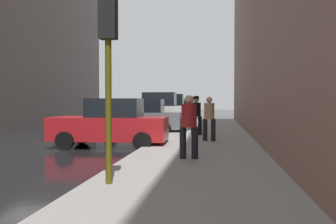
% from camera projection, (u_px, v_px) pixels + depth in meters
% --- Properties ---
extents(ground_plane, '(120.00, 120.00, 0.00)m').
position_uv_depth(ground_plane, '(34.00, 148.00, 13.45)').
color(ground_plane, black).
extents(sidewalk, '(4.00, 40.00, 0.15)m').
position_uv_depth(sidewalk, '(201.00, 149.00, 12.68)').
color(sidewalk, gray).
rests_on(sidewalk, ground_plane).
extents(parked_red_hatchback, '(4.26, 2.16, 1.79)m').
position_uv_depth(parked_red_hatchback, '(111.00, 124.00, 13.76)').
color(parked_red_hatchback, '#B2191E').
rests_on(parked_red_hatchback, ground_plane).
extents(parked_gray_coupe, '(4.24, 2.14, 1.79)m').
position_uv_depth(parked_gray_coupe, '(142.00, 117.00, 19.39)').
color(parked_gray_coupe, slate).
rests_on(parked_gray_coupe, ground_plane).
extents(parked_white_van, '(4.60, 2.06, 2.25)m').
position_uv_depth(parked_white_van, '(157.00, 111.00, 24.52)').
color(parked_white_van, silver).
rests_on(parked_white_van, ground_plane).
extents(parked_black_suv, '(4.63, 2.13, 2.25)m').
position_uv_depth(parked_black_suv, '(168.00, 109.00, 30.27)').
color(parked_black_suv, black).
rests_on(parked_black_suv, ground_plane).
extents(parked_blue_sedan, '(4.23, 2.11, 1.79)m').
position_uv_depth(parked_blue_sedan, '(176.00, 110.00, 35.88)').
color(parked_blue_sedan, navy).
rests_on(parked_blue_sedan, ground_plane).
extents(parked_dark_green_sedan, '(4.27, 2.19, 1.79)m').
position_uv_depth(parked_dark_green_sedan, '(181.00, 108.00, 41.34)').
color(parked_dark_green_sedan, '#193828').
rests_on(parked_dark_green_sedan, ground_plane).
extents(fire_hydrant, '(0.42, 0.22, 0.70)m').
position_uv_depth(fire_hydrant, '(178.00, 123.00, 20.35)').
color(fire_hydrant, red).
rests_on(fire_hydrant, sidewalk).
extents(traffic_light, '(0.32, 0.32, 3.60)m').
position_uv_depth(traffic_light, '(108.00, 44.00, 6.95)').
color(traffic_light, '#514C0F').
rests_on(traffic_light, sidewalk).
extents(pedestrian_with_beanie, '(0.52, 0.45, 1.78)m').
position_uv_depth(pedestrian_with_beanie, '(192.00, 112.00, 19.80)').
color(pedestrian_with_beanie, '#333338').
rests_on(pedestrian_with_beanie, sidewalk).
extents(pedestrian_in_red_jacket, '(0.51, 0.42, 1.71)m').
position_uv_depth(pedestrian_in_red_jacket, '(189.00, 123.00, 10.02)').
color(pedestrian_in_red_jacket, black).
rests_on(pedestrian_in_red_jacket, sidewalk).
extents(pedestrian_in_tan_coat, '(0.52, 0.44, 1.71)m').
position_uv_depth(pedestrian_in_tan_coat, '(209.00, 116.00, 14.50)').
color(pedestrian_in_tan_coat, black).
rests_on(pedestrian_in_tan_coat, sidewalk).
extents(pedestrian_with_fedora, '(0.52, 0.44, 1.78)m').
position_uv_depth(pedestrian_with_fedora, '(196.00, 113.00, 17.06)').
color(pedestrian_with_fedora, black).
rests_on(pedestrian_with_fedora, sidewalk).
extents(rolling_suitcase, '(0.44, 0.61, 1.04)m').
position_uv_depth(rolling_suitcase, '(183.00, 124.00, 19.17)').
color(rolling_suitcase, black).
rests_on(rolling_suitcase, sidewalk).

